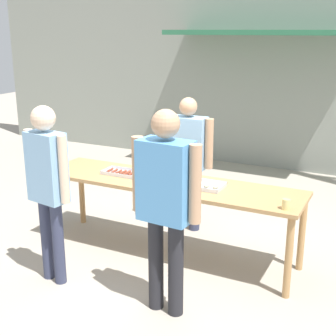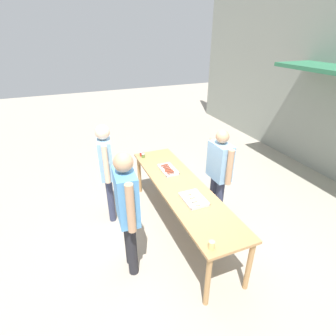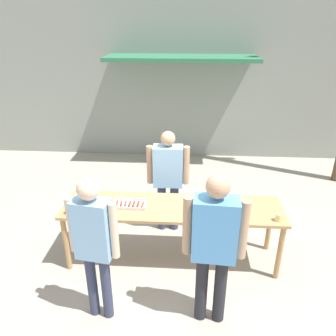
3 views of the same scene
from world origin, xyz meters
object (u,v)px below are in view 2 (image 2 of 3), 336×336
object	(u,v)px
food_tray_buns	(193,199)
beer_cup	(212,245)
person_customer_holding_hotdog	(106,165)
person_customer_with_cup	(127,206)
condiment_jar_mustard	(141,154)
person_server_behind_table	(219,168)
food_tray_sausages	(168,170)
condiment_jar_ketchup	(143,156)

from	to	relation	value
food_tray_buns	beer_cup	bearing A→B (deg)	-14.97
person_customer_holding_hotdog	person_customer_with_cup	world-z (taller)	person_customer_with_cup
beer_cup	person_customer_holding_hotdog	world-z (taller)	person_customer_holding_hotdog
food_tray_buns	person_customer_holding_hotdog	world-z (taller)	person_customer_holding_hotdog
person_customer_holding_hotdog	person_customer_with_cup	size ratio (longest dim) A/B	0.97
condiment_jar_mustard	person_server_behind_table	size ratio (longest dim) A/B	0.05
food_tray_buns	condiment_jar_mustard	distance (m)	1.76
food_tray_sausages	person_customer_holding_hotdog	size ratio (longest dim) A/B	0.25
food_tray_sausages	food_tray_buns	size ratio (longest dim) A/B	1.04
condiment_jar_ketchup	beer_cup	bearing A→B (deg)	-0.05
food_tray_buns	condiment_jar_ketchup	xyz separation A→B (m)	(-1.65, -0.25, 0.02)
condiment_jar_mustard	condiment_jar_ketchup	xyz separation A→B (m)	(0.09, 0.01, 0.00)
food_tray_sausages	person_server_behind_table	distance (m)	0.89
person_customer_holding_hotdog	beer_cup	bearing A→B (deg)	-150.67
person_customer_with_cup	condiment_jar_mustard	bearing A→B (deg)	-18.34
food_tray_buns	person_customer_with_cup	size ratio (longest dim) A/B	0.23
condiment_jar_ketchup	person_server_behind_table	bearing A→B (deg)	41.16
condiment_jar_mustard	person_server_behind_table	bearing A→B (deg)	39.13
person_server_behind_table	person_customer_holding_hotdog	bearing A→B (deg)	-111.58
food_tray_buns	food_tray_sausages	bearing A→B (deg)	179.96
person_server_behind_table	person_customer_with_cup	distance (m)	1.85
food_tray_sausages	person_customer_with_cup	world-z (taller)	person_customer_with_cup
condiment_jar_mustard	food_tray_sausages	bearing A→B (deg)	18.41
food_tray_sausages	food_tray_buns	xyz separation A→B (m)	(0.98, -0.00, 0.01)
condiment_jar_mustard	condiment_jar_ketchup	distance (m)	0.09
condiment_jar_mustard	person_customer_with_cup	xyz separation A→B (m)	(1.82, -0.75, 0.19)
beer_cup	person_customer_holding_hotdog	distance (m)	2.25
condiment_jar_mustard	beer_cup	world-z (taller)	beer_cup
food_tray_sausages	beer_cup	size ratio (longest dim) A/B	4.54
beer_cup	person_server_behind_table	world-z (taller)	person_server_behind_table
food_tray_sausages	condiment_jar_mustard	bearing A→B (deg)	-161.59
food_tray_buns	beer_cup	distance (m)	0.96
food_tray_sausages	person_server_behind_table	xyz separation A→B (m)	(0.47, 0.75, 0.11)
food_tray_sausages	person_customer_holding_hotdog	world-z (taller)	person_customer_holding_hotdog
food_tray_buns	person_customer_with_cup	world-z (taller)	person_customer_with_cup
person_customer_with_cup	food_tray_buns	bearing A→B (deg)	-81.61
condiment_jar_ketchup	person_customer_with_cup	world-z (taller)	person_customer_with_cup
condiment_jar_mustard	person_server_behind_table	world-z (taller)	person_server_behind_table
beer_cup	person_customer_with_cup	size ratio (longest dim) A/B	0.05
condiment_jar_mustard	condiment_jar_ketchup	bearing A→B (deg)	4.08
beer_cup	person_customer_holding_hotdog	size ratio (longest dim) A/B	0.06
person_server_behind_table	person_customer_holding_hotdog	xyz separation A→B (m)	(-0.66, -1.78, 0.09)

